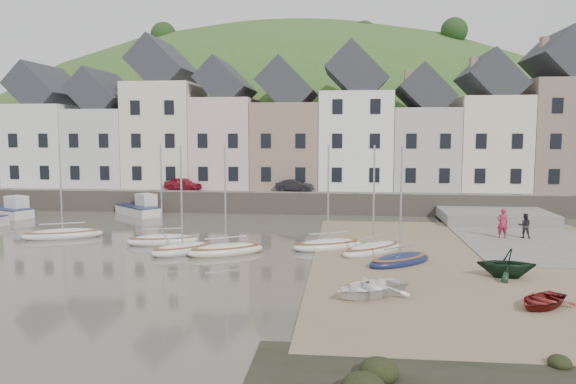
# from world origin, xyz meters

# --- Properties ---
(ground) EXTENTS (160.00, 160.00, 0.00)m
(ground) POSITION_xyz_m (0.00, 0.00, 0.00)
(ground) COLOR #49433A
(ground) RESTS_ON ground
(quay_land) EXTENTS (90.00, 30.00, 1.50)m
(quay_land) POSITION_xyz_m (0.00, 32.00, 0.75)
(quay_land) COLOR #325321
(quay_land) RESTS_ON ground
(quay_street) EXTENTS (70.00, 7.00, 0.10)m
(quay_street) POSITION_xyz_m (0.00, 20.50, 1.55)
(quay_street) COLOR slate
(quay_street) RESTS_ON quay_land
(seawall) EXTENTS (70.00, 1.20, 1.80)m
(seawall) POSITION_xyz_m (0.00, 17.00, 0.90)
(seawall) COLOR slate
(seawall) RESTS_ON ground
(beach) EXTENTS (18.00, 26.00, 0.06)m
(beach) POSITION_xyz_m (11.00, 0.00, 0.03)
(beach) COLOR #80654E
(beach) RESTS_ON ground
(slipway) EXTENTS (8.00, 18.00, 0.12)m
(slipway) POSITION_xyz_m (15.00, 8.00, 0.06)
(slipway) COLOR slate
(slipway) RESTS_ON ground
(hillside) EXTENTS (134.40, 84.00, 84.00)m
(hillside) POSITION_xyz_m (-5.00, 60.00, -17.99)
(hillside) COLOR #325321
(hillside) RESTS_ON ground
(townhouse_terrace) EXTENTS (61.05, 8.00, 13.93)m
(townhouse_terrace) POSITION_xyz_m (1.76, 24.00, 7.32)
(townhouse_terrace) COLOR silver
(townhouse_terrace) RESTS_ON quay_land
(sailboat_0) EXTENTS (5.18, 3.46, 6.32)m
(sailboat_0) POSITION_xyz_m (-14.54, 4.46, 0.26)
(sailboat_0) COLOR silver
(sailboat_0) RESTS_ON ground
(sailboat_1) EXTENTS (4.59, 2.66, 6.32)m
(sailboat_1) POSITION_xyz_m (-7.44, 3.21, 0.26)
(sailboat_1) COLOR silver
(sailboat_1) RESTS_ON ground
(sailboat_2) EXTENTS (4.58, 3.48, 6.32)m
(sailboat_2) POSITION_xyz_m (-2.95, 0.79, 0.26)
(sailboat_2) COLOR beige
(sailboat_2) RESTS_ON ground
(sailboat_3) EXTENTS (3.80, 3.64, 6.32)m
(sailboat_3) POSITION_xyz_m (-5.43, 0.71, 0.27)
(sailboat_3) COLOR silver
(sailboat_3) RESTS_ON ground
(sailboat_4) EXTENTS (4.55, 3.23, 6.32)m
(sailboat_4) POSITION_xyz_m (2.69, 2.76, 0.26)
(sailboat_4) COLOR silver
(sailboat_4) RESTS_ON ground
(sailboat_5) EXTENTS (4.04, 3.79, 6.32)m
(sailboat_5) POSITION_xyz_m (6.50, -0.78, 0.27)
(sailboat_5) COLOR #151D41
(sailboat_5) RESTS_ON ground
(sailboat_6) EXTENTS (4.31, 4.39, 6.32)m
(sailboat_6) POSITION_xyz_m (5.26, 1.87, 0.26)
(sailboat_6) COLOR silver
(sailboat_6) RESTS_ON ground
(motorboat_0) EXTENTS (4.88, 3.53, 1.70)m
(motorboat_0) POSITION_xyz_m (-23.39, 12.61, 0.58)
(motorboat_0) COLOR silver
(motorboat_0) RESTS_ON ground
(motorboat_2) EXTENTS (4.81, 4.62, 1.70)m
(motorboat_2) POSITION_xyz_m (-13.40, 15.01, 0.58)
(motorboat_2) COLOR silver
(motorboat_2) RESTS_ON ground
(rowboat_white) EXTENTS (4.15, 3.95, 0.70)m
(rowboat_white) POSITION_xyz_m (4.72, -6.63, 0.41)
(rowboat_white) COLOR white
(rowboat_white) RESTS_ON beach
(rowboat_green) EXTENTS (2.79, 2.47, 1.38)m
(rowboat_green) POSITION_xyz_m (11.17, -3.01, 0.75)
(rowboat_green) COLOR black
(rowboat_green) RESTS_ON beach
(rowboat_red) EXTENTS (3.14, 3.15, 0.54)m
(rowboat_red) POSITION_xyz_m (11.29, -7.43, 0.33)
(rowboat_red) COLOR maroon
(rowboat_red) RESTS_ON beach
(person_red) EXTENTS (0.72, 0.50, 1.91)m
(person_red) POSITION_xyz_m (13.64, 6.82, 1.07)
(person_red) COLOR #A11D42
(person_red) RESTS_ON slipway
(person_dark) EXTENTS (0.88, 0.75, 1.58)m
(person_dark) POSITION_xyz_m (15.06, 6.96, 0.91)
(person_dark) COLOR black
(person_dark) RESTS_ON slipway
(car_left) EXTENTS (3.75, 2.28, 1.19)m
(car_left) POSITION_xyz_m (-11.01, 19.50, 2.20)
(car_left) COLOR maroon
(car_left) RESTS_ON quay_street
(car_right) EXTENTS (3.47, 1.83, 1.09)m
(car_right) POSITION_xyz_m (-0.82, 19.50, 2.14)
(car_right) COLOR black
(car_right) RESTS_ON quay_street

